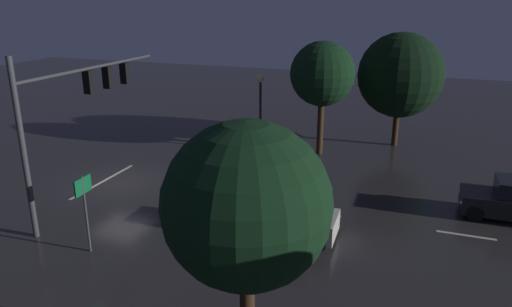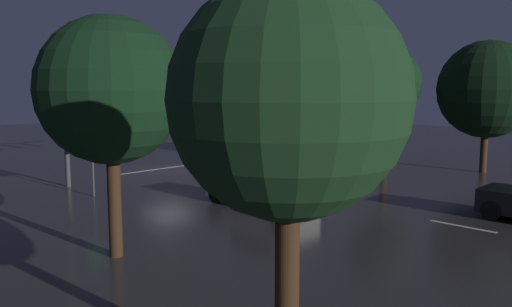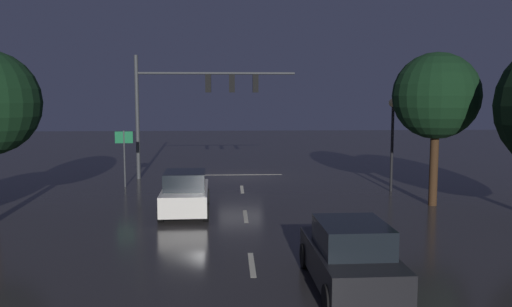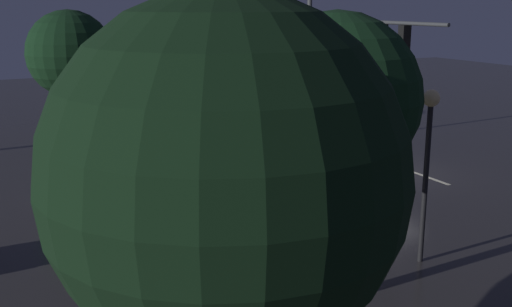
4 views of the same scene
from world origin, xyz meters
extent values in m
plane|color=#2D2B2B|center=(0.00, 0.00, 0.00)|extent=(80.00, 80.00, 0.00)
cylinder|color=#383A3D|center=(5.78, 0.28, 3.47)|extent=(0.22, 0.22, 6.93)
cylinder|color=#383A3D|center=(1.35, 0.28, 5.94)|extent=(8.85, 0.14, 0.14)
cube|color=black|center=(1.80, 0.28, 5.37)|extent=(0.32, 0.36, 1.00)
sphere|color=black|center=(1.80, 0.09, 5.69)|extent=(0.20, 0.20, 0.20)
sphere|color=black|center=(1.80, 0.09, 5.37)|extent=(0.20, 0.20, 0.20)
sphere|color=#19F24C|center=(1.80, 0.09, 5.05)|extent=(0.20, 0.20, 0.20)
cube|color=black|center=(0.47, 0.28, 5.37)|extent=(0.32, 0.36, 1.00)
sphere|color=black|center=(0.47, 0.09, 5.69)|extent=(0.20, 0.20, 0.20)
sphere|color=black|center=(0.47, 0.09, 5.37)|extent=(0.20, 0.20, 0.20)
sphere|color=#19F24C|center=(0.47, 0.09, 5.05)|extent=(0.20, 0.20, 0.20)
cube|color=black|center=(-0.86, 0.28, 5.37)|extent=(0.32, 0.36, 1.00)
sphere|color=black|center=(-0.86, 0.09, 5.69)|extent=(0.20, 0.20, 0.20)
sphere|color=black|center=(-0.86, 0.09, 5.37)|extent=(0.20, 0.20, 0.20)
sphere|color=#19F24C|center=(-0.86, 0.09, 5.05)|extent=(0.20, 0.20, 0.20)
cube|color=beige|center=(0.00, 4.00, 0.00)|extent=(0.16, 2.20, 0.01)
cube|color=beige|center=(0.00, 10.00, 0.00)|extent=(0.16, 2.20, 0.01)
cube|color=beige|center=(0.00, 16.00, 0.00)|extent=(0.16, 2.20, 0.01)
cube|color=beige|center=(0.00, -0.92, 0.00)|extent=(5.00, 0.16, 0.01)
cube|color=silver|center=(2.41, 9.17, 0.62)|extent=(1.93, 4.35, 0.80)
cube|color=black|center=(2.41, 9.37, 1.36)|extent=(1.66, 2.15, 0.68)
cylinder|color=black|center=(3.30, 7.60, 0.34)|extent=(0.24, 0.69, 0.68)
cylinder|color=black|center=(1.62, 7.55, 0.34)|extent=(0.24, 0.69, 0.68)
cylinder|color=black|center=(3.20, 10.80, 0.34)|extent=(0.24, 0.69, 0.68)
cylinder|color=black|center=(1.52, 10.75, 0.34)|extent=(0.24, 0.69, 0.68)
sphere|color=#F9EFC6|center=(3.13, 7.07, 0.67)|extent=(0.20, 0.20, 0.20)
sphere|color=#F9EFC6|center=(1.83, 7.03, 0.67)|extent=(0.20, 0.20, 0.20)
cylinder|color=black|center=(-1.46, 16.36, 0.34)|extent=(0.23, 0.68, 0.68)
cylinder|color=black|center=(-3.14, 16.32, 0.34)|extent=(0.23, 0.68, 0.68)
sphere|color=#F9EFC6|center=(-1.64, 15.83, 0.67)|extent=(0.20, 0.20, 0.20)
sphere|color=#F9EFC6|center=(-2.94, 15.81, 0.67)|extent=(0.20, 0.20, 0.20)
cylinder|color=black|center=(-7.35, 4.87, 2.09)|extent=(0.14, 0.14, 4.18)
sphere|color=#F9D88C|center=(-7.35, 4.87, 4.36)|extent=(0.44, 0.44, 0.44)
cylinder|color=#383A3D|center=(6.02, 3.00, 1.46)|extent=(0.09, 0.09, 2.93)
cube|color=#0F6033|center=(6.02, 3.00, 2.58)|extent=(0.90, 0.11, 0.60)
cylinder|color=#382314|center=(-8.13, 8.28, 1.67)|extent=(0.36, 0.36, 3.34)
sphere|color=black|center=(-8.13, 8.28, 4.71)|extent=(3.66, 3.66, 3.66)
cylinder|color=#382314|center=(-11.39, 12.30, 1.23)|extent=(0.36, 0.36, 2.46)
sphere|color=black|center=(-11.39, 12.30, 4.36)|extent=(5.07, 5.07, 5.07)
sphere|color=black|center=(9.49, 10.50, 4.47)|extent=(3.88, 3.88, 3.88)
camera|label=1|loc=(18.71, 14.09, 8.93)|focal=33.97mm
camera|label=2|loc=(16.72, 22.77, 4.61)|focal=36.87mm
camera|label=3|loc=(0.60, 30.62, 4.77)|focal=37.59mm
camera|label=4|loc=(-18.72, 15.57, 6.66)|focal=42.68mm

